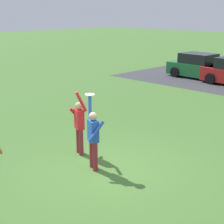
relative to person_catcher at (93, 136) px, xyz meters
The scene contains 5 objects.
ground_plane 1.04m from the person_catcher, 42.14° to the left, with size 120.00×120.00×0.00m, color #426B2D.
person_catcher is the anchor object (origin of this frame).
person_defender 1.21m from the person_catcher, 158.37° to the left, with size 0.63×0.57×2.04m.
frisbee_disc 1.13m from the person_catcher, 158.37° to the left, with size 0.26×0.26×0.02m, color white.
parked_car_green 15.29m from the person_catcher, 111.18° to the left, with size 4.19×2.21×1.59m.
Camera 1 is at (6.73, -6.47, 4.32)m, focal length 57.98 mm.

